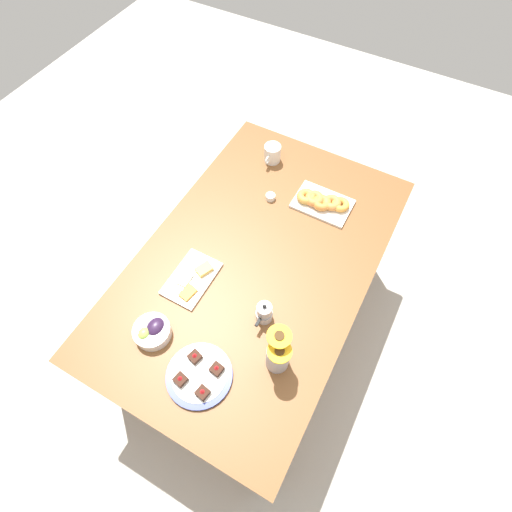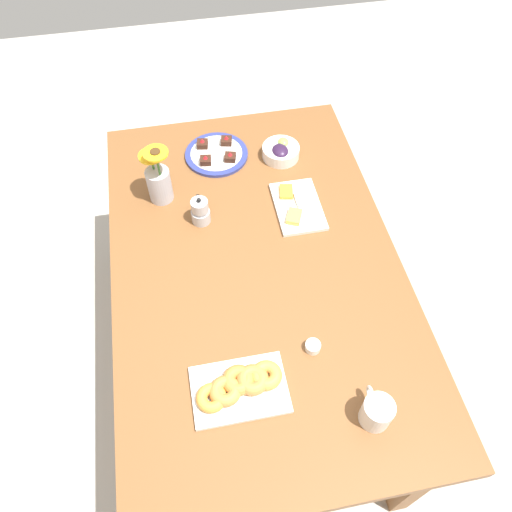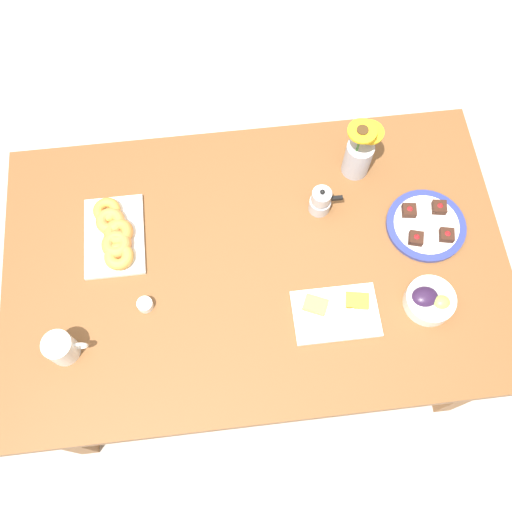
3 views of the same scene
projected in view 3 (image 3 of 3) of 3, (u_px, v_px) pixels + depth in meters
ground_plane at (256, 325)px, 2.49m from camera, size 6.00×6.00×0.00m
dining_table at (256, 271)px, 1.89m from camera, size 1.60×1.00×0.74m
coffee_mug at (61, 348)px, 1.65m from camera, size 0.12×0.09×0.10m
grape_bowl at (429, 300)px, 1.73m from camera, size 0.15×0.15×0.07m
cheese_platter at (336, 312)px, 1.73m from camera, size 0.26×0.17×0.03m
croissant_platter at (115, 234)px, 1.82m from camera, size 0.19×0.28×0.05m
jam_cup_honey at (145, 305)px, 1.74m from camera, size 0.05×0.05×0.03m
dessert_plate at (426, 225)px, 1.85m from camera, size 0.26×0.26×0.05m
flower_vase at (359, 155)px, 1.86m from camera, size 0.12×0.11×0.25m
moka_pot at (321, 201)px, 1.84m from camera, size 0.11×0.07×0.12m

